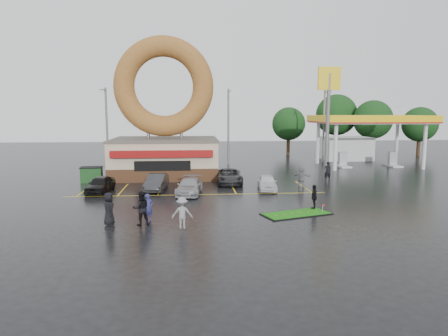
{
  "coord_description": "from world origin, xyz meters",
  "views": [
    {
      "loc": [
        -0.37,
        -26.55,
        6.23
      ],
      "look_at": [
        1.96,
        2.22,
        2.2
      ],
      "focal_mm": 32.0,
      "sensor_mm": 36.0,
      "label": 1
    }
  ],
  "objects": [
    {
      "name": "shell_sign",
      "position": [
        13.0,
        12.0,
        7.38
      ],
      "size": [
        2.2,
        0.36,
        10.6
      ],
      "color": "slate",
      "rests_on": "ground"
    },
    {
      "name": "gas_station",
      "position": [
        20.0,
        20.94,
        3.7
      ],
      "size": [
        12.3,
        13.65,
        5.9
      ],
      "color": "silver",
      "rests_on": "ground"
    },
    {
      "name": "ground",
      "position": [
        0.0,
        0.0,
        0.0
      ],
      "size": [
        120.0,
        120.0,
        0.0
      ],
      "primitive_type": "plane",
      "color": "black",
      "rests_on": "ground"
    },
    {
      "name": "dumpster",
      "position": [
        -9.41,
        9.79,
        0.65
      ],
      "size": [
        1.89,
        1.34,
        1.3
      ],
      "primitive_type": "cube",
      "rotation": [
        0.0,
        0.0,
        0.08
      ],
      "color": "#19411B",
      "rests_on": "ground"
    },
    {
      "name": "streetlight_left",
      "position": [
        -10.0,
        19.92,
        4.78
      ],
      "size": [
        0.4,
        2.21,
        9.0
      ],
      "color": "slate",
      "rests_on": "ground"
    },
    {
      "name": "car_grey",
      "position": [
        2.9,
        8.0,
        0.65
      ],
      "size": [
        2.35,
        4.78,
        1.31
      ],
      "primitive_type": "imported",
      "rotation": [
        0.0,
        0.0,
        -0.04
      ],
      "color": "#29292B",
      "rests_on": "ground"
    },
    {
      "name": "person_hoodie",
      "position": [
        -0.93,
        -5.52,
        0.87
      ],
      "size": [
        1.12,
        0.65,
        1.73
      ],
      "primitive_type": "imported",
      "rotation": [
        0.0,
        0.0,
        3.15
      ],
      "color": "gray",
      "rests_on": "ground"
    },
    {
      "name": "tree_far_c",
      "position": [
        22.0,
        34.0,
        5.84
      ],
      "size": [
        6.3,
        6.3,
        9.0
      ],
      "color": "#332114",
      "rests_on": "ground"
    },
    {
      "name": "donut_shop",
      "position": [
        -3.0,
        12.97,
        4.46
      ],
      "size": [
        10.2,
        8.7,
        13.5
      ],
      "color": "#472B19",
      "rests_on": "ground"
    },
    {
      "name": "person_walker_near",
      "position": [
        8.79,
        5.83,
        0.88
      ],
      "size": [
        1.62,
        1.4,
        1.76
      ],
      "primitive_type": "imported",
      "rotation": [
        0.0,
        0.0,
        2.5
      ],
      "color": "gray",
      "rests_on": "ground"
    },
    {
      "name": "person_blackjkt",
      "position": [
        -3.22,
        -4.66,
        0.96
      ],
      "size": [
        1.08,
        0.94,
        1.91
      ],
      "primitive_type": "imported",
      "rotation": [
        0.0,
        0.0,
        3.4
      ],
      "color": "black",
      "rests_on": "ground"
    },
    {
      "name": "streetlight_right",
      "position": [
        16.0,
        21.92,
        4.78
      ],
      "size": [
        0.4,
        2.21,
        9.0
      ],
      "color": "slate",
      "rests_on": "ground"
    },
    {
      "name": "tree_far_b",
      "position": [
        32.0,
        28.0,
        4.53
      ],
      "size": [
        4.9,
        4.9,
        7.0
      ],
      "color": "#332114",
      "rests_on": "ground"
    },
    {
      "name": "person_cameraman",
      "position": [
        7.47,
        -1.87,
        0.81
      ],
      "size": [
        0.75,
        1.03,
        1.62
      ],
      "primitive_type": "imported",
      "rotation": [
        0.0,
        0.0,
        -2.0
      ],
      "color": "black",
      "rests_on": "ground"
    },
    {
      "name": "car_dgrey",
      "position": [
        -3.24,
        5.41,
        0.66
      ],
      "size": [
        1.81,
        4.1,
        1.31
      ],
      "primitive_type": "imported",
      "rotation": [
        0.0,
        0.0,
        -0.11
      ],
      "color": "#2D2D2F",
      "rests_on": "ground"
    },
    {
      "name": "person_blue",
      "position": [
        -2.9,
        -3.92,
        0.81
      ],
      "size": [
        0.71,
        0.66,
        1.62
      ],
      "primitive_type": "imported",
      "rotation": [
        0.0,
        0.0,
        0.63
      ],
      "color": "navy",
      "rests_on": "ground"
    },
    {
      "name": "car_silver",
      "position": [
        -0.59,
        3.67,
        0.62
      ],
      "size": [
        2.29,
        4.48,
        1.24
      ],
      "primitive_type": "imported",
      "rotation": [
        0.0,
        0.0,
        -0.13
      ],
      "color": "#A0A0A4",
      "rests_on": "ground"
    },
    {
      "name": "car_white",
      "position": [
        5.67,
        4.83,
        0.62
      ],
      "size": [
        1.84,
        3.76,
        1.23
      ],
      "primitive_type": "imported",
      "rotation": [
        0.0,
        0.0,
        -0.11
      ],
      "color": "silver",
      "rests_on": "ground"
    },
    {
      "name": "tree_far_d",
      "position": [
        14.0,
        32.0,
        4.53
      ],
      "size": [
        4.9,
        4.9,
        7.0
      ],
      "color": "#332114",
      "rests_on": "ground"
    },
    {
      "name": "tree_far_a",
      "position": [
        26.0,
        30.0,
        5.18
      ],
      "size": [
        5.6,
        5.6,
        8.0
      ],
      "color": "#332114",
      "rests_on": "ground"
    },
    {
      "name": "car_black",
      "position": [
        -7.55,
        4.86,
        0.65
      ],
      "size": [
        1.94,
        3.95,
        1.3
      ],
      "primitive_type": "imported",
      "rotation": [
        0.0,
        0.0,
        -0.11
      ],
      "color": "black",
      "rests_on": "ground"
    },
    {
      "name": "person_walker_far",
      "position": [
        12.0,
        8.67,
        0.9
      ],
      "size": [
        0.66,
        0.44,
        1.79
      ],
      "primitive_type": "imported",
      "rotation": [
        0.0,
        0.0,
        3.16
      ],
      "color": "black",
      "rests_on": "ground"
    },
    {
      "name": "person_bystander",
      "position": [
        -5.0,
        -4.53,
        0.92
      ],
      "size": [
        0.67,
        0.96,
        1.85
      ],
      "primitive_type": "imported",
      "rotation": [
        0.0,
        0.0,
        1.67
      ],
      "color": "black",
      "rests_on": "ground"
    },
    {
      "name": "streetlight_mid",
      "position": [
        4.0,
        20.92,
        4.78
      ],
      "size": [
        0.4,
        2.21,
        9.0
      ],
      "color": "slate",
      "rests_on": "ground"
    },
    {
      "name": "putting_green",
      "position": [
        6.01,
        -3.03,
        0.03
      ],
      "size": [
        4.61,
        3.07,
        0.53
      ],
      "color": "black",
      "rests_on": "ground"
    }
  ]
}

